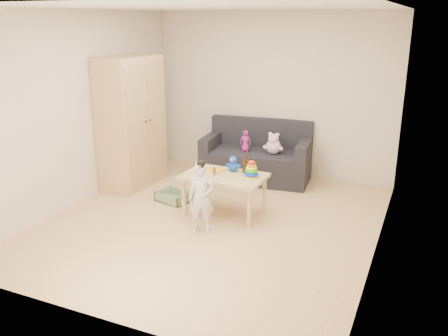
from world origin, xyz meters
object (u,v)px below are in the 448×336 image
at_px(wardrobe, 131,123).
at_px(sofa, 256,165).
at_px(toddler, 201,198).
at_px(play_table, 224,195).

height_order(wardrobe, sofa, wardrobe).
relative_size(wardrobe, toddler, 2.29).
bearing_deg(play_table, toddler, -93.71).
bearing_deg(toddler, play_table, 63.07).
bearing_deg(play_table, wardrobe, 163.20).
distance_m(sofa, play_table, 1.53).
bearing_deg(toddler, wardrobe, 123.89).
relative_size(sofa, play_table, 1.60).
relative_size(wardrobe, play_table, 1.87).
xyz_separation_m(sofa, toddler, (0.08, -2.11, 0.19)).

